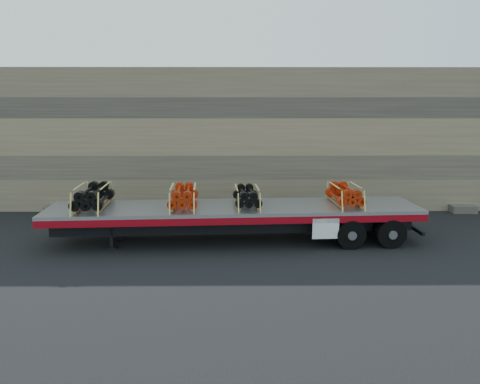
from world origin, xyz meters
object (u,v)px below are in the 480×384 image
Objects in this scene: trailer at (234,224)px; bundle_rear at (345,195)px; bundle_midfront at (183,197)px; bundle_midrear at (247,197)px; bundle_front at (93,197)px.

trailer is 6.89× the size of bundle_rear.
bundle_rear is (6.31, 0.39, -0.01)m from bundle_midfront.
trailer is at bearing 180.00° from bundle_midrear.
trailer is 6.12× the size of bundle_front.
bundle_front is 1.09× the size of bundle_midfront.
trailer is 5.49m from bundle_front.
trailer is 4.51m from bundle_rear.
bundle_midrear is 0.94× the size of bundle_rear.
bundle_midrear is at bearing -0.00° from trailer.
bundle_front is 1.13× the size of bundle_rear.
bundle_rear is (4.37, 0.27, 1.08)m from trailer.
bundle_front is at bearing 180.00° from bundle_rear.
bundle_rear is at bearing 0.00° from trailer.
bundle_midrear is (5.86, 0.36, -0.07)m from bundle_front.
trailer is at bearing -180.00° from bundle_rear.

